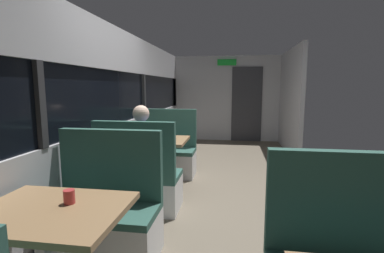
% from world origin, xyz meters
% --- Properties ---
extents(ground_plane, '(3.30, 9.20, 0.02)m').
position_xyz_m(ground_plane, '(0.00, 0.00, -0.01)').
color(ground_plane, '#665B4C').
extents(carriage_window_panel_left, '(0.09, 8.48, 2.30)m').
position_xyz_m(carriage_window_panel_left, '(-1.45, 0.00, 1.11)').
color(carriage_window_panel_left, '#B2B2B7').
rests_on(carriage_window_panel_left, ground_plane).
extents(carriage_end_bulkhead, '(2.90, 0.11, 2.30)m').
position_xyz_m(carriage_end_bulkhead, '(0.06, 4.19, 1.14)').
color(carriage_end_bulkhead, '#B2B2B7').
rests_on(carriage_end_bulkhead, ground_plane).
extents(carriage_aisle_panel_right, '(0.08, 2.40, 2.30)m').
position_xyz_m(carriage_aisle_panel_right, '(1.45, 3.00, 1.15)').
color(carriage_aisle_panel_right, '#B2B2B7').
rests_on(carriage_aisle_panel_right, ground_plane).
extents(dining_table_near_window, '(0.90, 0.70, 0.74)m').
position_xyz_m(dining_table_near_window, '(-0.89, -2.09, 0.64)').
color(dining_table_near_window, '#9E9EA3').
rests_on(dining_table_near_window, ground_plane).
extents(bench_near_window_facing_entry, '(0.95, 0.50, 1.10)m').
position_xyz_m(bench_near_window_facing_entry, '(-0.89, -1.39, 0.33)').
color(bench_near_window_facing_entry, silver).
rests_on(bench_near_window_facing_entry, ground_plane).
extents(dining_table_mid_window, '(0.90, 0.70, 0.74)m').
position_xyz_m(dining_table_mid_window, '(-0.89, 0.24, 0.64)').
color(dining_table_mid_window, '#9E9EA3').
rests_on(dining_table_mid_window, ground_plane).
extents(bench_mid_window_facing_end, '(0.95, 0.50, 1.10)m').
position_xyz_m(bench_mid_window_facing_end, '(-0.89, -0.46, 0.33)').
color(bench_mid_window_facing_end, silver).
rests_on(bench_mid_window_facing_end, ground_plane).
extents(bench_mid_window_facing_entry, '(0.95, 0.50, 1.10)m').
position_xyz_m(bench_mid_window_facing_entry, '(-0.89, 0.94, 0.33)').
color(bench_mid_window_facing_entry, silver).
rests_on(bench_mid_window_facing_entry, ground_plane).
extents(seated_passenger, '(0.47, 0.55, 1.26)m').
position_xyz_m(seated_passenger, '(-0.89, -0.39, 0.54)').
color(seated_passenger, '#26262D').
rests_on(seated_passenger, ground_plane).
extents(coffee_cup_primary, '(0.07, 0.07, 0.09)m').
position_xyz_m(coffee_cup_primary, '(-0.82, -2.00, 0.79)').
color(coffee_cup_primary, '#B23333').
rests_on(coffee_cup_primary, dining_table_near_window).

